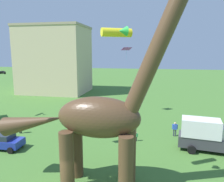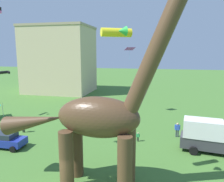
{
  "view_description": "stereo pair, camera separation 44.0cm",
  "coord_description": "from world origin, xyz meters",
  "px_view_note": "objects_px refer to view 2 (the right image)",
  "views": [
    {
      "loc": [
        6.17,
        -11.31,
        9.6
      ],
      "look_at": [
        3.1,
        4.38,
        6.79
      ],
      "focal_mm": 35.41,
      "sensor_mm": 36.0,
      "label": 1
    },
    {
      "loc": [
        6.6,
        -11.22,
        9.6
      ],
      "look_at": [
        3.1,
        4.38,
        6.79
      ],
      "focal_mm": 35.41,
      "sensor_mm": 36.0,
      "label": 2
    }
  ],
  "objects_px": {
    "parked_box_truck": "(210,136)",
    "kite_mid_center": "(118,32)",
    "person_near_flyer": "(23,125)",
    "person_watching_child": "(177,128)",
    "kite_near_low": "(130,49)",
    "parked_sedan_left": "(5,140)",
    "person_vendor_side": "(138,136)",
    "kite_far_right": "(5,72)",
    "dinosaur_sculpture": "(97,117)"
  },
  "relations": [
    {
      "from": "dinosaur_sculpture",
      "to": "kite_far_right",
      "type": "height_order",
      "value": "dinosaur_sculpture"
    },
    {
      "from": "dinosaur_sculpture",
      "to": "kite_mid_center",
      "type": "distance_m",
      "value": 5.95
    },
    {
      "from": "person_near_flyer",
      "to": "person_watching_child",
      "type": "bearing_deg",
      "value": 94.28
    },
    {
      "from": "person_near_flyer",
      "to": "kite_near_low",
      "type": "distance_m",
      "value": 18.39
    },
    {
      "from": "person_vendor_side",
      "to": "kite_near_low",
      "type": "distance_m",
      "value": 14.77
    },
    {
      "from": "parked_box_truck",
      "to": "person_watching_child",
      "type": "bearing_deg",
      "value": 137.44
    },
    {
      "from": "kite_near_low",
      "to": "parked_sedan_left",
      "type": "bearing_deg",
      "value": -124.35
    },
    {
      "from": "person_near_flyer",
      "to": "kite_far_right",
      "type": "relative_size",
      "value": 0.98
    },
    {
      "from": "kite_far_right",
      "to": "dinosaur_sculpture",
      "type": "bearing_deg",
      "value": -37.25
    },
    {
      "from": "kite_far_right",
      "to": "kite_mid_center",
      "type": "relative_size",
      "value": 0.72
    },
    {
      "from": "parked_box_truck",
      "to": "kite_near_low",
      "type": "relative_size",
      "value": 3.04
    },
    {
      "from": "kite_mid_center",
      "to": "person_vendor_side",
      "type": "bearing_deg",
      "value": 84.58
    },
    {
      "from": "parked_box_truck",
      "to": "dinosaur_sculpture",
      "type": "bearing_deg",
      "value": -132.26
    },
    {
      "from": "dinosaur_sculpture",
      "to": "kite_mid_center",
      "type": "bearing_deg",
      "value": 62.76
    },
    {
      "from": "person_watching_child",
      "to": "kite_mid_center",
      "type": "xyz_separation_m",
      "value": [
        -5.01,
        -10.21,
        9.91
      ]
    },
    {
      "from": "person_watching_child",
      "to": "kite_near_low",
      "type": "relative_size",
      "value": 0.87
    },
    {
      "from": "person_watching_child",
      "to": "parked_box_truck",
      "type": "bearing_deg",
      "value": 154.97
    },
    {
      "from": "person_near_flyer",
      "to": "person_watching_child",
      "type": "relative_size",
      "value": 0.93
    },
    {
      "from": "parked_sedan_left",
      "to": "parked_box_truck",
      "type": "distance_m",
      "value": 20.5
    },
    {
      "from": "parked_box_truck",
      "to": "kite_mid_center",
      "type": "xyz_separation_m",
      "value": [
        -7.79,
        -6.86,
        9.28
      ]
    },
    {
      "from": "kite_mid_center",
      "to": "kite_near_low",
      "type": "height_order",
      "value": "kite_mid_center"
    },
    {
      "from": "person_vendor_side",
      "to": "parked_box_truck",
      "type": "bearing_deg",
      "value": -35.18
    },
    {
      "from": "dinosaur_sculpture",
      "to": "kite_far_right",
      "type": "xyz_separation_m",
      "value": [
        -18.06,
        13.74,
        1.54
      ]
    },
    {
      "from": "person_vendor_side",
      "to": "person_watching_child",
      "type": "distance_m",
      "value": 4.87
    },
    {
      "from": "kite_far_right",
      "to": "person_near_flyer",
      "type": "bearing_deg",
      "value": -40.63
    },
    {
      "from": "kite_mid_center",
      "to": "person_watching_child",
      "type": "bearing_deg",
      "value": 63.87
    },
    {
      "from": "dinosaur_sculpture",
      "to": "parked_sedan_left",
      "type": "xyz_separation_m",
      "value": [
        -11.13,
        4.2,
        -4.36
      ]
    },
    {
      "from": "kite_far_right",
      "to": "kite_near_low",
      "type": "relative_size",
      "value": 0.83
    },
    {
      "from": "person_near_flyer",
      "to": "kite_near_low",
      "type": "height_order",
      "value": "kite_near_low"
    },
    {
      "from": "parked_sedan_left",
      "to": "parked_box_truck",
      "type": "relative_size",
      "value": 0.73
    },
    {
      "from": "parked_box_truck",
      "to": "kite_mid_center",
      "type": "height_order",
      "value": "kite_mid_center"
    },
    {
      "from": "person_watching_child",
      "to": "kite_mid_center",
      "type": "height_order",
      "value": "kite_mid_center"
    },
    {
      "from": "parked_sedan_left",
      "to": "dinosaur_sculpture",
      "type": "bearing_deg",
      "value": -21.77
    },
    {
      "from": "person_near_flyer",
      "to": "kite_far_right",
      "type": "distance_m",
      "value": 10.04
    },
    {
      "from": "kite_near_low",
      "to": "person_vendor_side",
      "type": "bearing_deg",
      "value": -76.8
    },
    {
      "from": "parked_box_truck",
      "to": "person_near_flyer",
      "type": "relative_size",
      "value": 3.74
    },
    {
      "from": "kite_mid_center",
      "to": "parked_box_truck",
      "type": "bearing_deg",
      "value": 41.36
    },
    {
      "from": "parked_box_truck",
      "to": "kite_near_low",
      "type": "bearing_deg",
      "value": 136.3
    },
    {
      "from": "person_near_flyer",
      "to": "parked_box_truck",
      "type": "bearing_deg",
      "value": 84.07
    },
    {
      "from": "person_watching_child",
      "to": "kite_far_right",
      "type": "xyz_separation_m",
      "value": [
        -24.34,
        2.77,
        5.68
      ]
    },
    {
      "from": "person_vendor_side",
      "to": "kite_near_low",
      "type": "height_order",
      "value": "kite_near_low"
    },
    {
      "from": "kite_far_right",
      "to": "person_watching_child",
      "type": "bearing_deg",
      "value": -6.48
    },
    {
      "from": "parked_box_truck",
      "to": "person_watching_child",
      "type": "distance_m",
      "value": 4.4
    },
    {
      "from": "dinosaur_sculpture",
      "to": "parked_box_truck",
      "type": "xyz_separation_m",
      "value": [
        9.06,
        7.63,
        -3.51
      ]
    },
    {
      "from": "dinosaur_sculpture",
      "to": "person_watching_child",
      "type": "height_order",
      "value": "dinosaur_sculpture"
    },
    {
      "from": "person_watching_child",
      "to": "parked_sedan_left",
      "type": "bearing_deg",
      "value": 46.43
    },
    {
      "from": "person_watching_child",
      "to": "kite_near_low",
      "type": "bearing_deg",
      "value": -26.61
    },
    {
      "from": "kite_far_right",
      "to": "kite_mid_center",
      "type": "xyz_separation_m",
      "value": [
        19.33,
        -12.97,
        4.23
      ]
    },
    {
      "from": "parked_sedan_left",
      "to": "person_watching_child",
      "type": "height_order",
      "value": "person_watching_child"
    },
    {
      "from": "person_watching_child",
      "to": "kite_mid_center",
      "type": "distance_m",
      "value": 15.08
    }
  ]
}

